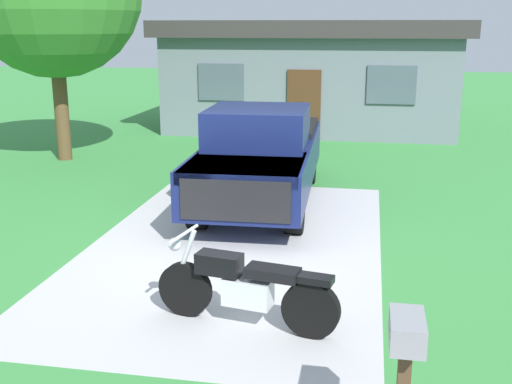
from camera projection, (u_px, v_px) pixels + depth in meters
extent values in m
plane|color=#3B8B40|center=(235.00, 245.00, 9.88)|extent=(80.00, 80.00, 0.00)
cube|color=#BABABA|center=(235.00, 245.00, 9.88)|extent=(4.51, 7.77, 0.01)
cylinder|color=black|center=(185.00, 289.00, 7.44)|extent=(0.67, 0.24, 0.66)
cylinder|color=black|center=(311.00, 310.00, 6.90)|extent=(0.67, 0.24, 0.66)
cube|color=silver|center=(248.00, 292.00, 7.14)|extent=(0.60, 0.36, 0.32)
cube|color=black|center=(219.00, 263.00, 7.18)|extent=(0.56, 0.35, 0.24)
cube|color=black|center=(273.00, 273.00, 6.96)|extent=(0.64, 0.39, 0.12)
cube|color=black|center=(312.00, 279.00, 6.80)|extent=(0.51, 0.29, 0.08)
cylinder|color=silver|center=(184.00, 260.00, 7.34)|extent=(0.34, 0.12, 0.77)
cylinder|color=silver|center=(184.00, 234.00, 7.26)|extent=(0.17, 0.70, 0.04)
sphere|color=silver|center=(175.00, 244.00, 7.34)|extent=(0.16, 0.16, 0.16)
cylinder|color=black|center=(295.00, 209.00, 10.38)|extent=(0.33, 0.85, 0.84)
cylinder|color=black|center=(198.00, 205.00, 10.61)|extent=(0.33, 0.85, 0.84)
cylinder|color=black|center=(309.00, 164.00, 13.73)|extent=(0.33, 0.85, 0.84)
cylinder|color=black|center=(235.00, 161.00, 13.96)|extent=(0.33, 0.85, 0.84)
cube|color=#141E51|center=(261.00, 162.00, 12.12)|extent=(2.18, 5.66, 0.80)
cube|color=#141E51|center=(245.00, 168.00, 10.27)|extent=(1.96, 1.96, 0.20)
cube|color=#141E51|center=(258.00, 127.00, 11.54)|extent=(1.86, 1.96, 0.70)
cube|color=#3F4C56|center=(251.00, 140.00, 10.81)|extent=(1.70, 0.22, 0.60)
cube|color=black|center=(271.00, 136.00, 13.54)|extent=(1.98, 2.46, 0.50)
cube|color=black|center=(235.00, 200.00, 9.46)|extent=(1.70, 0.16, 0.64)
cube|color=gray|center=(407.00, 331.00, 4.69)|extent=(0.26, 0.48, 0.22)
cylinder|color=brown|center=(61.00, 107.00, 15.86)|extent=(0.36, 0.36, 2.73)
cube|color=slate|center=(312.00, 83.00, 20.88)|extent=(9.00, 5.00, 3.00)
cube|color=#383333|center=(313.00, 29.00, 20.43)|extent=(9.60, 5.60, 0.50)
cube|color=#4C2D19|center=(304.00, 106.00, 18.59)|extent=(1.00, 0.08, 2.10)
cube|color=#4C5966|center=(221.00, 82.00, 18.86)|extent=(1.40, 0.06, 1.10)
cube|color=#4C5966|center=(391.00, 85.00, 17.98)|extent=(1.40, 0.06, 1.10)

